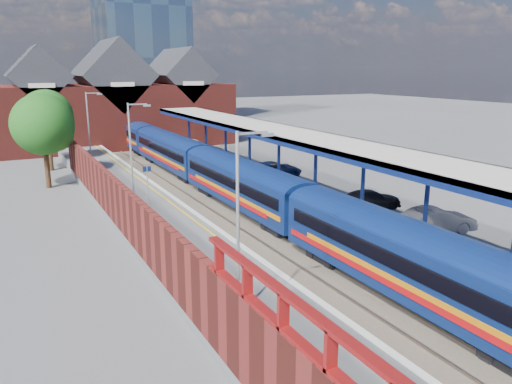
% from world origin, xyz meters
% --- Properties ---
extents(ground, '(240.00, 240.00, 0.00)m').
position_xyz_m(ground, '(0.00, 30.00, 0.00)').
color(ground, '#5B5B5E').
rests_on(ground, ground).
extents(ballast_bed, '(6.00, 76.00, 0.06)m').
position_xyz_m(ballast_bed, '(0.00, 20.00, 0.03)').
color(ballast_bed, '#473D33').
rests_on(ballast_bed, ground).
extents(rails, '(4.51, 76.00, 0.14)m').
position_xyz_m(rails, '(0.00, 20.00, 0.12)').
color(rails, slate).
rests_on(rails, ground).
extents(left_platform, '(5.00, 76.00, 1.00)m').
position_xyz_m(left_platform, '(-5.50, 20.00, 0.50)').
color(left_platform, '#565659').
rests_on(left_platform, ground).
extents(right_platform, '(6.00, 76.00, 1.00)m').
position_xyz_m(right_platform, '(6.00, 20.00, 0.50)').
color(right_platform, '#565659').
rests_on(right_platform, ground).
extents(coping_left, '(0.30, 76.00, 0.05)m').
position_xyz_m(coping_left, '(-3.15, 20.00, 1.02)').
color(coping_left, silver).
rests_on(coping_left, left_platform).
extents(coping_right, '(0.30, 76.00, 0.05)m').
position_xyz_m(coping_right, '(3.15, 20.00, 1.02)').
color(coping_right, silver).
rests_on(coping_right, right_platform).
extents(yellow_line, '(0.14, 76.00, 0.01)m').
position_xyz_m(yellow_line, '(-3.75, 20.00, 1.01)').
color(yellow_line, yellow).
rests_on(yellow_line, left_platform).
extents(train, '(2.89, 65.91, 3.45)m').
position_xyz_m(train, '(1.49, 30.07, 2.12)').
color(train, navy).
rests_on(train, ground).
extents(canopy, '(4.50, 52.00, 4.48)m').
position_xyz_m(canopy, '(5.48, 21.95, 5.25)').
color(canopy, navy).
rests_on(canopy, right_platform).
extents(lamp_post_b, '(1.48, 0.18, 7.00)m').
position_xyz_m(lamp_post_b, '(-6.36, 6.00, 4.99)').
color(lamp_post_b, '#A5A8AA').
rests_on(lamp_post_b, left_platform).
extents(lamp_post_c, '(1.48, 0.18, 7.00)m').
position_xyz_m(lamp_post_c, '(-6.36, 22.00, 4.99)').
color(lamp_post_c, '#A5A8AA').
rests_on(lamp_post_c, left_platform).
extents(lamp_post_d, '(1.48, 0.18, 7.00)m').
position_xyz_m(lamp_post_d, '(-6.36, 38.00, 4.99)').
color(lamp_post_d, '#A5A8AA').
rests_on(lamp_post_d, left_platform).
extents(platform_sign, '(0.55, 0.08, 2.50)m').
position_xyz_m(platform_sign, '(-5.00, 24.00, 2.69)').
color(platform_sign, '#A5A8AA').
rests_on(platform_sign, left_platform).
extents(brick_wall, '(0.35, 50.00, 3.86)m').
position_xyz_m(brick_wall, '(-8.10, 13.54, 2.45)').
color(brick_wall, maroon).
rests_on(brick_wall, left_platform).
extents(station_building, '(30.00, 12.12, 13.78)m').
position_xyz_m(station_building, '(0.00, 58.00, 5.45)').
color(station_building, maroon).
rests_on(station_building, ground).
extents(glass_tower, '(14.20, 14.20, 40.30)m').
position_xyz_m(glass_tower, '(10.00, 80.00, 20.20)').
color(glass_tower, '#4A617F').
rests_on(glass_tower, ground).
extents(tree_near, '(5.20, 5.20, 8.10)m').
position_xyz_m(tree_near, '(-10.35, 35.91, 5.35)').
color(tree_near, '#382314').
rests_on(tree_near, ground).
extents(tree_far, '(5.20, 5.20, 8.10)m').
position_xyz_m(tree_far, '(-9.35, 43.91, 5.35)').
color(tree_far, '#382314').
rests_on(tree_far, ground).
extents(parked_car_silver, '(4.66, 2.51, 1.46)m').
position_xyz_m(parked_car_silver, '(7.66, 9.66, 1.73)').
color(parked_car_silver, '#9D9DA1').
rests_on(parked_car_silver, right_platform).
extents(parked_car_dark, '(4.52, 1.97, 1.29)m').
position_xyz_m(parked_car_dark, '(7.54, 15.23, 1.65)').
color(parked_car_dark, black).
rests_on(parked_car_dark, right_platform).
extents(parked_car_blue, '(5.06, 2.86, 1.33)m').
position_xyz_m(parked_car_blue, '(6.80, 26.88, 1.67)').
color(parked_car_blue, navy).
rests_on(parked_car_blue, right_platform).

